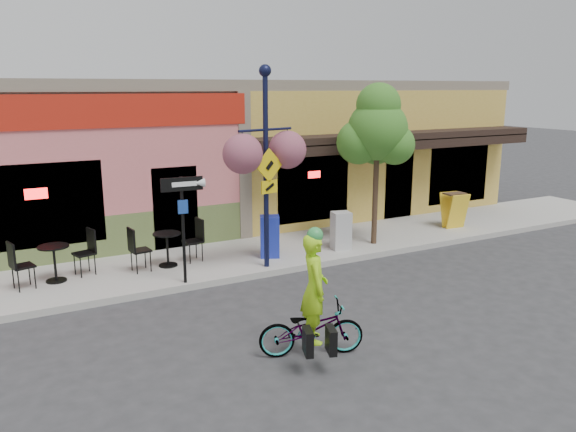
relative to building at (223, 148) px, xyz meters
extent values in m
plane|color=#2D2D30|center=(0.00, -7.50, -2.25)|extent=(90.00, 90.00, 0.00)
cube|color=#9E9B93|center=(0.00, -5.50, -2.17)|extent=(24.00, 3.00, 0.15)
cube|color=#A8A59E|center=(0.00, -6.95, -2.17)|extent=(24.00, 0.12, 0.15)
imported|color=maroon|center=(-2.82, -10.81, -1.80)|extent=(1.83, 1.15, 0.91)
imported|color=#9FE117|center=(-2.77, -10.81, -1.35)|extent=(0.63, 0.77, 1.81)
camera|label=1|loc=(-7.19, -18.13, 2.07)|focal=35.00mm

